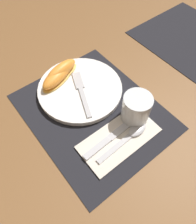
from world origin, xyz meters
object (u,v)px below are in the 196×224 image
plate (80,89)px  citrus_wedge_1 (57,76)px  fork (81,90)px  juice_glass (136,110)px  knife (114,135)px  spoon (131,134)px  citrus_wedge_0 (62,71)px

plate → citrus_wedge_1: bearing=-152.4°
fork → plate: bearing=159.1°
juice_glass → fork: 0.18m
knife → spoon: bearing=52.6°
juice_glass → citrus_wedge_1: (-0.25, -0.10, -0.01)m
spoon → fork: 0.20m
knife → spoon: size_ratio=1.25×
citrus_wedge_1 → fork: bearing=20.4°
spoon → juice_glass: bearing=128.7°
citrus_wedge_0 → juice_glass: bearing=17.0°
juice_glass → fork: bearing=-157.6°
juice_glass → knife: bearing=-83.5°
juice_glass → fork: juice_glass is taller
knife → citrus_wedge_0: (-0.26, 0.01, 0.03)m
fork → citrus_wedge_0: bearing=-173.5°
citrus_wedge_0 → citrus_wedge_1: bearing=-70.1°
knife → juice_glass: bearing=96.5°
knife → fork: (-0.17, 0.02, 0.01)m
juice_glass → citrus_wedge_0: (-0.25, -0.08, -0.00)m
knife → fork: 0.18m
citrus_wedge_1 → knife: bearing=2.8°
plate → spoon: (0.22, 0.01, -0.00)m
juice_glass → spoon: bearing=-51.3°
juice_glass → citrus_wedge_0: juice_glass is taller
knife → citrus_wedge_1: size_ratio=1.51×
juice_glass → citrus_wedge_1: size_ratio=0.61×
plate → citrus_wedge_1: size_ratio=1.82×
juice_glass → knife: juice_glass is taller
plate → knife: (0.19, -0.02, -0.00)m
knife → citrus_wedge_1: 0.26m
spoon → citrus_wedge_1: 0.29m
citrus_wedge_0 → citrus_wedge_1: 0.02m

